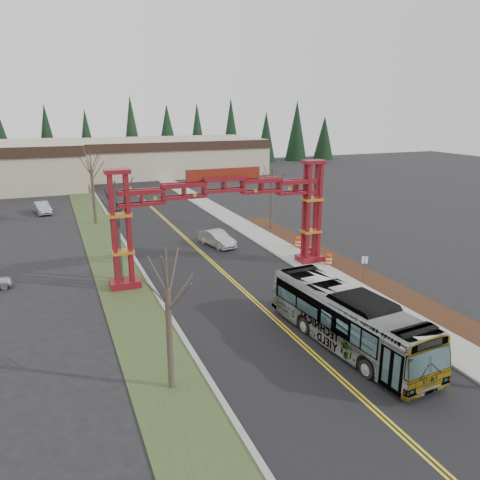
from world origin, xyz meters
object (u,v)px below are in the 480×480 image
bare_tree_right_far (272,182)px  barrel_mid (311,253)px  barrel_north (298,243)px  barrel_south (329,260)px  parked_car_far_a (42,208)px  bare_tree_median_near (167,289)px  silver_sedan (217,239)px  bare_tree_median_far (91,170)px  gateway_arch (224,202)px  street_sign (365,264)px  bare_tree_median_mid (117,210)px  retail_building_east (165,156)px  transit_bus (347,319)px

bare_tree_right_far → barrel_mid: bare_tree_right_far is taller
bare_tree_right_far → barrel_north: size_ratio=6.78×
barrel_south → parked_car_far_a: bearing=125.7°
parked_car_far_a → bare_tree_median_near: 44.89m
silver_sedan → bare_tree_median_far: (-10.10, 13.89, 5.48)m
bare_tree_median_near → gateway_arch: bearing=60.6°
street_sign → gateway_arch: bearing=148.4°
bare_tree_median_mid → barrel_south: bare_tree_median_mid is taller
gateway_arch → bare_tree_median_near: gateway_arch is taller
silver_sedan → bare_tree_right_far: bare_tree_right_far is taller
retail_building_east → street_sign: 67.78m
retail_building_east → transit_bus: (-7.78, -75.83, -1.87)m
transit_bus → barrel_north: 19.24m
street_sign → bare_tree_median_near: bearing=-154.2°
street_sign → retail_building_east: bearing=89.5°
gateway_arch → bare_tree_right_far: bearing=50.2°
gateway_arch → bare_tree_median_mid: size_ratio=2.33×
transit_bus → barrel_south: (6.75, 12.37, -1.14)m
bare_tree_median_near → street_sign: (17.40, 8.43, -3.63)m
gateway_arch → transit_bus: gateway_arch is taller
bare_tree_median_near → barrel_south: size_ratio=7.01×
bare_tree_median_near → parked_car_far_a: bearing=97.4°
bare_tree_median_near → silver_sedan: bearing=65.3°
bare_tree_right_far → street_sign: (-0.60, -17.79, -3.81)m
retail_building_east → street_sign: (-0.60, -67.74, -2.03)m
barrel_north → bare_tree_right_far: bearing=83.5°
parked_car_far_a → bare_tree_right_far: 30.22m
bare_tree_right_far → street_sign: 18.20m
retail_building_east → street_sign: size_ratio=18.46×
silver_sedan → barrel_south: size_ratio=4.59×
silver_sedan → bare_tree_median_mid: (-10.10, -5.98, 4.84)m
barrel_north → retail_building_east: bearing=89.1°
gateway_arch → bare_tree_median_far: bearing=110.3°
transit_bus → barrel_north: transit_bus is taller
transit_bus → retail_building_east: bearing=79.1°
retail_building_east → street_sign: retail_building_east is taller
silver_sedan → barrel_mid: 9.46m
bare_tree_median_mid → barrel_mid: bare_tree_median_mid is taller
parked_car_far_a → bare_tree_median_mid: 29.32m
bare_tree_median_near → bare_tree_median_far: size_ratio=0.83×
parked_car_far_a → transit_bus: bearing=-82.0°
parked_car_far_a → barrel_north: bearing=-60.7°
barrel_south → street_sign: bearing=-84.2°
gateway_arch → retail_building_east: gateway_arch is taller
bare_tree_median_far → street_sign: 32.82m
bare_tree_median_far → barrel_mid: bearing=-51.5°
bare_tree_right_far → barrel_south: 14.36m
gateway_arch → parked_car_far_a: (-13.77, 30.09, -5.23)m
gateway_arch → bare_tree_median_near: size_ratio=2.57×
street_sign → bare_tree_median_mid: bearing=156.6°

